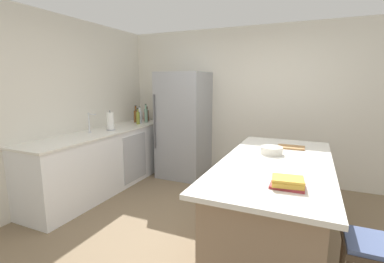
{
  "coord_description": "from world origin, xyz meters",
  "views": [
    {
      "loc": [
        0.84,
        -2.48,
        1.68
      ],
      "look_at": [
        -0.66,
        0.92,
        1.0
      ],
      "focal_mm": 25.38,
      "sensor_mm": 36.0,
      "label": 1
    }
  ],
  "objects": [
    {
      "name": "mixing_bowl",
      "position": [
        0.47,
        0.51,
        0.94
      ],
      "size": [
        0.24,
        0.24,
        0.08
      ],
      "color": "silver",
      "rests_on": "kitchen_island"
    },
    {
      "name": "gin_bottle",
      "position": [
        -2.01,
        1.81,
        1.07
      ],
      "size": [
        0.07,
        0.07,
        0.34
      ],
      "color": "#8CB79E",
      "rests_on": "counter_run_left"
    },
    {
      "name": "cookbook_stack",
      "position": [
        0.72,
        -0.43,
        0.94
      ],
      "size": [
        0.25,
        0.21,
        0.08
      ],
      "color": "#A83338",
      "rests_on": "kitchen_island"
    },
    {
      "name": "paper_towel_roll",
      "position": [
        -2.03,
        0.85,
        1.07
      ],
      "size": [
        0.14,
        0.14,
        0.31
      ],
      "color": "gray",
      "rests_on": "counter_run_left"
    },
    {
      "name": "wall_rear",
      "position": [
        0.0,
        2.25,
        1.3
      ],
      "size": [
        6.0,
        0.1,
        2.6
      ],
      "primitive_type": "cube",
      "color": "silver",
      "rests_on": "ground_plane"
    },
    {
      "name": "cutting_board",
      "position": [
        0.65,
        0.89,
        0.91
      ],
      "size": [
        0.31,
        0.2,
        0.02
      ],
      "color": "#9E7042",
      "rests_on": "kitchen_island"
    },
    {
      "name": "counter_run_left",
      "position": [
        -2.08,
        0.76,
        0.47
      ],
      "size": [
        0.66,
        2.72,
        0.94
      ],
      "color": "white",
      "rests_on": "ground_plane"
    },
    {
      "name": "refrigerator",
      "position": [
        -1.22,
        1.82,
        0.92
      ],
      "size": [
        0.8,
        0.79,
        1.85
      ],
      "color": "#93969B",
      "rests_on": "ground_plane"
    },
    {
      "name": "sink_faucet",
      "position": [
        -2.13,
        0.52,
        1.09
      ],
      "size": [
        0.15,
        0.05,
        0.3
      ],
      "color": "silver",
      "rests_on": "counter_run_left"
    },
    {
      "name": "kitchen_island",
      "position": [
        0.56,
        0.25,
        0.46
      ],
      "size": [
        1.04,
        2.26,
        0.9
      ],
      "color": "#8E755B",
      "rests_on": "ground_plane"
    },
    {
      "name": "wall_left",
      "position": [
        -2.45,
        0.0,
        1.3
      ],
      "size": [
        0.1,
        6.0,
        2.6
      ],
      "primitive_type": "cube",
      "color": "silver",
      "rests_on": "ground_plane"
    },
    {
      "name": "whiskey_bottle",
      "position": [
        -2.16,
        1.71,
        1.06
      ],
      "size": [
        0.07,
        0.07,
        0.32
      ],
      "color": "brown",
      "rests_on": "counter_run_left"
    },
    {
      "name": "bar_stool",
      "position": [
        1.28,
        -0.56,
        0.55
      ],
      "size": [
        0.36,
        0.36,
        0.68
      ],
      "color": "#473828",
      "rests_on": "ground_plane"
    },
    {
      "name": "hot_sauce_bottle",
      "position": [
        -2.09,
        1.91,
        1.03
      ],
      "size": [
        0.05,
        0.05,
        0.22
      ],
      "color": "red",
      "rests_on": "counter_run_left"
    },
    {
      "name": "ground_plane",
      "position": [
        0.0,
        0.0,
        0.0
      ],
      "size": [
        7.2,
        7.2,
        0.0
      ],
      "primitive_type": "plane",
      "color": "#7A664C"
    },
    {
      "name": "syrup_bottle",
      "position": [
        -2.11,
        1.99,
        1.05
      ],
      "size": [
        0.07,
        0.07,
        0.27
      ],
      "color": "#5B3319",
      "rests_on": "counter_run_left"
    },
    {
      "name": "soda_bottle",
      "position": [
        -2.01,
        1.62,
        1.06
      ],
      "size": [
        0.07,
        0.07,
        0.31
      ],
      "color": "silver",
      "rests_on": "counter_run_left"
    },
    {
      "name": "olive_oil_bottle",
      "position": [
        -1.99,
        1.53,
        1.05
      ],
      "size": [
        0.06,
        0.06,
        0.28
      ],
      "color": "olive",
      "rests_on": "counter_run_left"
    }
  ]
}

